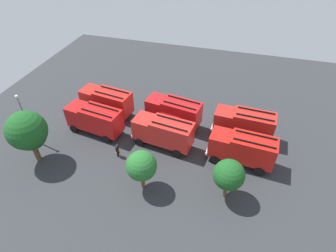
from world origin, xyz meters
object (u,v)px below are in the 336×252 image
Objects in this scene: fire_truck_1 at (174,111)px; traffic_cone_0 at (117,150)px; fire_truck_3 at (242,148)px; tree_0 at (229,175)px; tree_2 at (27,131)px; fire_truck_4 at (163,132)px; fire_truck_5 at (95,119)px; fire_truck_0 at (244,123)px; tree_1 at (141,166)px; firefighter_1 at (254,120)px; fire_truck_2 at (107,101)px; tree_3 at (30,135)px; firefighter_2 at (117,150)px; firefighter_0 at (114,96)px; lamppost at (25,116)px.

fire_truck_1 reaches higher than traffic_cone_0.
tree_0 is (1.06, 5.11, 0.98)m from fire_truck_3.
tree_2 is (13.13, 10.41, 2.22)m from fire_truck_1.
fire_truck_4 and fire_truck_5 have the same top height.
fire_truck_3 is 9.04m from fire_truck_4.
fire_truck_0 is 9.81× the size of traffic_cone_0.
tree_0 is 8.30m from tree_1.
firefighter_1 is 12.50m from tree_0.
fire_truck_2 is 10.83m from tree_3.
fire_truck_1 is 8.82m from firefighter_2.
tree_3 is at bearing 62.17° from firefighter_0.
fire_truck_2 is 9.96m from fire_truck_4.
tree_0 reaches higher than fire_truck_2.
fire_truck_3 is 24.79m from lamppost.
tree_0 reaches higher than fire_truck_4.
fire_truck_0 reaches higher than traffic_cone_0.
fire_truck_0 is at bearing -95.78° from tree_0.
fire_truck_3 is (-8.90, 4.48, 0.00)m from fire_truck_1.
fire_truck_3 is 7.19m from firefighter_1.
fire_truck_5 is at bearing -125.09° from tree_3.
fire_truck_4 is 6.62m from tree_1.
fire_truck_0 is 4.30× the size of firefighter_0.
firefighter_0 is (0.75, -6.92, -1.20)m from fire_truck_5.
fire_truck_0 reaches higher than firefighter_0.
lamppost is at bearing -46.51° from tree_2.
fire_truck_2 is at bearing 116.29° from firefighter_2.
firefighter_2 is at bearing -161.73° from tree_3.
firefighter_1 is at bearing -112.99° from fire_truck_0.
fire_truck_3 is at bearing -165.51° from tree_3.
tree_0 reaches higher than traffic_cone_0.
tree_2 is (3.41, 13.16, 3.41)m from firefighter_0.
lamppost reaches higher than traffic_cone_0.
fire_truck_1 is 4.22m from fire_truck_4.
fire_truck_0 is at bearing -158.60° from fire_truck_5.
firefighter_2 is (4.55, 3.16, -1.18)m from fire_truck_4.
firefighter_0 is at bearing -5.91° from fire_truck_1.
tree_1 is at bearing 138.74° from fire_truck_2.
lamppost is (23.43, -1.78, 0.79)m from tree_0.
traffic_cone_0 is at bearing 103.37° from firefighter_0.
fire_truck_1 is 1.02× the size of fire_truck_3.
traffic_cone_0 is at bearing 115.40° from firefighter_2.
fire_truck_5 is (8.84, -0.05, 0.00)m from fire_truck_4.
fire_truck_4 is at bearing 164.94° from fire_truck_2.
fire_truck_3 is at bearing 175.39° from fire_truck_2.
fire_truck_4 reaches higher than firefighter_0.
fire_truck_1 is at bearing -126.50° from traffic_cone_0.
firefighter_2 is (13.58, 2.90, -1.18)m from fire_truck_3.
tree_3 is (13.08, 5.98, 1.43)m from fire_truck_4.
fire_truck_4 is 12.29m from firefighter_1.
fire_truck_3 is at bearing -173.83° from fire_truck_4.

